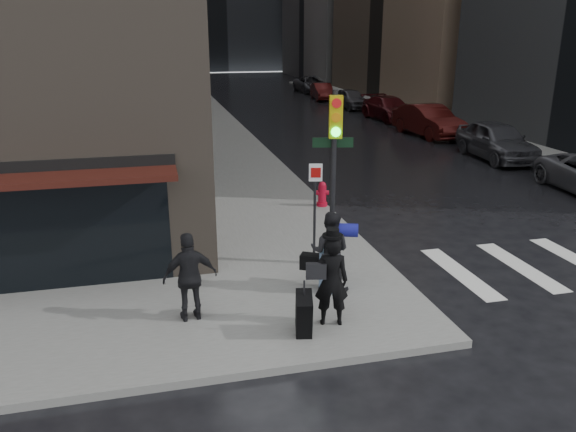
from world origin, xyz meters
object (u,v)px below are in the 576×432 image
object	(u,v)px
man_overcoat	(326,286)
parked_car_2	(429,121)
fire_hydrant	(322,195)
parked_car_1	(497,140)
parked_car_3	(389,108)
parked_car_4	(351,99)
parked_car_5	(322,92)
man_jeans	(330,251)
parked_car_6	(312,84)
man_greycoat	(190,277)
traffic_light	(332,156)

from	to	relation	value
man_overcoat	parked_car_2	size ratio (longest dim) A/B	0.38
fire_hydrant	parked_car_1	xyz separation A→B (m)	(9.63, 5.39, 0.33)
parked_car_3	parked_car_4	size ratio (longest dim) A/B	1.21
parked_car_5	man_jeans	bearing A→B (deg)	-100.98
man_jeans	parked_car_1	world-z (taller)	man_jeans
parked_car_5	parked_car_6	xyz separation A→B (m)	(0.80, 5.96, 0.07)
parked_car_2	fire_hydrant	bearing A→B (deg)	-134.49
parked_car_1	parked_car_4	size ratio (longest dim) A/B	1.16
man_greycoat	fire_hydrant	world-z (taller)	man_greycoat
man_jeans	parked_car_5	size ratio (longest dim) A/B	0.43
man_jeans	fire_hydrant	distance (m)	6.05
man_greycoat	fire_hydrant	distance (m)	7.87
man_overcoat	parked_car_5	distance (m)	38.17
man_jeans	fire_hydrant	size ratio (longest dim) A/B	2.23
man_overcoat	traffic_light	bearing A→B (deg)	-97.01
man_jeans	parked_car_6	xyz separation A→B (m)	(11.43, 41.01, -0.28)
man_greycoat	parked_car_4	world-z (taller)	man_greycoat
man_jeans	parked_car_4	distance (m)	31.09
man_greycoat	parked_car_5	size ratio (longest dim) A/B	0.43
traffic_light	man_jeans	bearing A→B (deg)	-96.17
parked_car_4	parked_car_5	bearing A→B (deg)	88.57
man_overcoat	parked_car_1	size ratio (longest dim) A/B	0.39
parked_car_1	parked_car_4	bearing A→B (deg)	95.47
man_overcoat	parked_car_1	world-z (taller)	man_overcoat
parked_car_1	fire_hydrant	bearing A→B (deg)	-146.24
fire_hydrant	parked_car_1	size ratio (longest dim) A/B	0.16
man_overcoat	parked_car_6	bearing A→B (deg)	-93.11
parked_car_1	parked_car_3	xyz separation A→B (m)	(0.12, 11.93, -0.09)
fire_hydrant	parked_car_6	xyz separation A→B (m)	(9.80, 35.20, 0.24)
parked_car_1	parked_car_2	bearing A→B (deg)	96.43
parked_car_3	man_jeans	bearing A→B (deg)	-119.53
man_overcoat	fire_hydrant	size ratio (longest dim) A/B	2.45
parked_car_1	parked_car_3	world-z (taller)	parked_car_1
traffic_light	parked_car_2	world-z (taller)	traffic_light
man_overcoat	fire_hydrant	distance (m)	7.59
man_overcoat	parked_car_2	bearing A→B (deg)	-109.32
man_greycoat	parked_car_5	xyz separation A→B (m)	(13.54, 35.65, -0.34)
man_jeans	parked_car_1	bearing A→B (deg)	-105.54
man_overcoat	man_greycoat	world-z (taller)	man_overcoat
parked_car_2	parked_car_4	xyz separation A→B (m)	(-0.10, 11.93, -0.12)
parked_car_4	fire_hydrant	bearing A→B (deg)	-116.59
fire_hydrant	parked_car_3	xyz separation A→B (m)	(9.76, 17.31, 0.24)
man_overcoat	parked_car_3	distance (m)	27.32
parked_car_1	parked_car_6	bearing A→B (deg)	94.22
fire_hydrant	parked_car_1	bearing A→B (deg)	29.22
parked_car_6	traffic_light	bearing A→B (deg)	-106.33
fire_hydrant	parked_car_1	distance (m)	11.04
man_greycoat	parked_car_4	xyz separation A→B (m)	(13.88, 29.69, -0.30)
man_greycoat	parked_car_2	world-z (taller)	man_greycoat
traffic_light	parked_car_3	distance (m)	24.58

